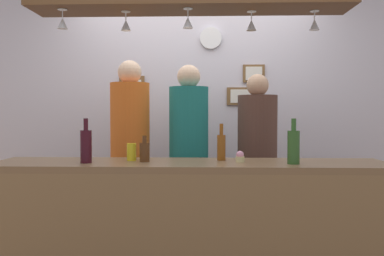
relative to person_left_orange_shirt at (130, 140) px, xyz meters
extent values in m
cube|color=silver|center=(0.55, 0.69, 0.24)|extent=(4.40, 0.06, 2.60)
cube|color=brown|center=(0.55, -0.76, -0.12)|extent=(2.70, 0.55, 0.04)
cube|color=olive|center=(0.55, -1.01, -0.60)|extent=(2.65, 0.04, 0.91)
cube|color=brown|center=(0.55, -0.71, 0.96)|extent=(2.20, 0.36, 0.04)
cylinder|color=silver|center=(-0.32, -0.77, 0.94)|extent=(0.06, 0.06, 0.00)
cylinder|color=silver|center=(-0.32, -0.77, 0.91)|extent=(0.01, 0.01, 0.06)
cone|color=silver|center=(-0.32, -0.77, 0.85)|extent=(0.07, 0.07, 0.08)
cylinder|color=silver|center=(0.10, -0.69, 0.94)|extent=(0.06, 0.06, 0.00)
cylinder|color=silver|center=(0.10, -0.69, 0.91)|extent=(0.01, 0.01, 0.06)
cone|color=silver|center=(0.10, -0.69, 0.85)|extent=(0.07, 0.07, 0.08)
cylinder|color=silver|center=(0.54, -0.76, 0.94)|extent=(0.06, 0.06, 0.00)
cylinder|color=silver|center=(0.54, -0.76, 0.91)|extent=(0.01, 0.01, 0.06)
cone|color=silver|center=(0.54, -0.76, 0.85)|extent=(0.07, 0.07, 0.08)
cylinder|color=silver|center=(0.98, -0.67, 0.94)|extent=(0.06, 0.06, 0.00)
cylinder|color=silver|center=(0.98, -0.67, 0.91)|extent=(0.01, 0.01, 0.06)
cone|color=silver|center=(0.98, -0.67, 0.85)|extent=(0.07, 0.07, 0.08)
cylinder|color=silver|center=(1.41, -0.67, 0.94)|extent=(0.06, 0.06, 0.00)
cylinder|color=silver|center=(1.41, -0.67, 0.91)|extent=(0.01, 0.01, 0.06)
cone|color=silver|center=(1.41, -0.67, 0.85)|extent=(0.07, 0.07, 0.08)
cube|color=#2D334C|center=(0.00, 0.00, -0.64)|extent=(0.17, 0.18, 0.83)
cylinder|color=orange|center=(0.00, 0.00, 0.13)|extent=(0.34, 0.34, 0.72)
sphere|color=beige|center=(0.00, 0.00, 0.59)|extent=(0.21, 0.21, 0.21)
cube|color=#2D334C|center=(0.51, 0.00, -0.65)|extent=(0.17, 0.18, 0.81)
cylinder|color=#1E7A75|center=(0.51, 0.00, 0.11)|extent=(0.34, 0.34, 0.71)
sphere|color=beige|center=(0.51, 0.00, 0.55)|extent=(0.20, 0.20, 0.20)
cube|color=#2D334C|center=(1.11, 0.00, -0.67)|extent=(0.17, 0.18, 0.77)
cylinder|color=brown|center=(1.11, 0.00, 0.05)|extent=(0.34, 0.34, 0.67)
sphere|color=tan|center=(1.11, 0.00, 0.47)|extent=(0.19, 0.19, 0.19)
cylinder|color=#380F19|center=(-0.15, -0.83, 0.01)|extent=(0.08, 0.08, 0.22)
cylinder|color=#380F19|center=(-0.15, -0.83, 0.16)|extent=(0.03, 0.03, 0.08)
cylinder|color=#2D5623|center=(1.24, -0.84, 0.01)|extent=(0.08, 0.08, 0.22)
cylinder|color=#2D5623|center=(1.24, -0.84, 0.16)|extent=(0.03, 0.03, 0.08)
cylinder|color=#512D14|center=(0.24, -0.75, -0.04)|extent=(0.07, 0.07, 0.13)
cylinder|color=#512D14|center=(0.24, -0.75, 0.05)|extent=(0.03, 0.03, 0.05)
cylinder|color=brown|center=(0.77, -0.65, -0.01)|extent=(0.06, 0.06, 0.18)
cylinder|color=brown|center=(0.77, -0.65, 0.12)|extent=(0.03, 0.03, 0.08)
cylinder|color=yellow|center=(0.14, -0.70, -0.04)|extent=(0.07, 0.07, 0.12)
cylinder|color=beige|center=(0.89, -0.76, -0.08)|extent=(0.06, 0.06, 0.04)
sphere|color=pink|center=(0.89, -0.76, -0.05)|extent=(0.05, 0.05, 0.05)
cube|color=brown|center=(-0.10, 0.65, 0.44)|extent=(0.26, 0.02, 0.34)
cube|color=white|center=(-0.10, 0.64, 0.44)|extent=(0.20, 0.01, 0.26)
cube|color=brown|center=(1.15, 0.65, 0.64)|extent=(0.22, 0.02, 0.18)
cube|color=white|center=(1.15, 0.64, 0.64)|extent=(0.17, 0.01, 0.14)
cube|color=brown|center=(1.03, 0.65, 0.40)|extent=(0.30, 0.02, 0.18)
cube|color=white|center=(1.03, 0.64, 0.40)|extent=(0.23, 0.01, 0.14)
cylinder|color=white|center=(0.71, 0.64, 0.99)|extent=(0.22, 0.03, 0.22)
camera|label=1|loc=(0.66, -3.56, 0.24)|focal=38.49mm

